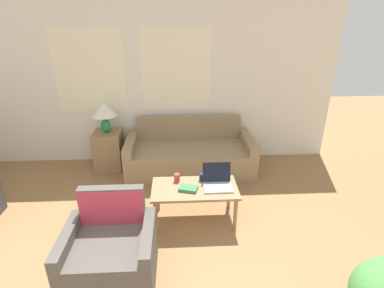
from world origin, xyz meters
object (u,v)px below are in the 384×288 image
(armchair, at_px, (111,253))
(laptop, at_px, (217,182))
(couch, at_px, (190,155))
(book_red, at_px, (188,189))
(cup_navy, at_px, (177,178))
(coffee_table, at_px, (195,191))
(table_lamp, at_px, (104,111))
(cup_yellow, at_px, (203,177))

(armchair, xyz_separation_m, laptop, (1.12, 0.86, 0.24))
(couch, xyz_separation_m, book_red, (-0.08, -1.39, 0.22))
(armchair, height_order, cup_navy, armchair)
(laptop, bearing_deg, couch, 101.55)
(couch, height_order, book_red, couch)
(cup_navy, distance_m, book_red, 0.25)
(armchair, height_order, laptop, armchair)
(couch, relative_size, cup_navy, 20.55)
(coffee_table, height_order, laptop, laptop)
(book_red, bearing_deg, laptop, 11.56)
(table_lamp, bearing_deg, couch, -6.15)
(coffee_table, height_order, cup_yellow, cup_yellow)
(couch, bearing_deg, table_lamp, 173.85)
(laptop, xyz_separation_m, cup_navy, (-0.48, 0.14, -0.01))
(couch, bearing_deg, coffee_table, -90.22)
(cup_yellow, distance_m, book_red, 0.29)
(couch, height_order, coffee_table, couch)
(book_red, bearing_deg, armchair, -134.43)
(coffee_table, xyz_separation_m, laptop, (0.27, 0.02, 0.11))
(couch, distance_m, cup_navy, 1.22)
(laptop, height_order, cup_yellow, laptop)
(cup_navy, xyz_separation_m, cup_yellow, (0.32, 0.00, -0.00))
(book_red, bearing_deg, couch, 86.55)
(cup_navy, bearing_deg, book_red, -58.14)
(cup_navy, relative_size, book_red, 0.40)
(table_lamp, bearing_deg, armchair, -78.30)
(armchair, height_order, cup_yellow, armchair)
(cup_yellow, bearing_deg, table_lamp, 137.45)
(cup_yellow, bearing_deg, laptop, -41.08)
(armchair, xyz_separation_m, book_red, (0.77, 0.78, 0.20))
(couch, distance_m, coffee_table, 1.35)
(table_lamp, relative_size, coffee_table, 0.48)
(laptop, relative_size, book_red, 1.39)
(table_lamp, xyz_separation_m, cup_yellow, (1.43, -1.32, -0.47))
(armchair, height_order, coffee_table, armchair)
(coffee_table, bearing_deg, book_red, -147.39)
(couch, xyz_separation_m, armchair, (-0.85, -2.17, 0.02))
(couch, xyz_separation_m, coffee_table, (-0.01, -1.34, 0.15))
(table_lamp, relative_size, book_red, 2.04)
(laptop, distance_m, book_red, 0.36)
(table_lamp, xyz_separation_m, cup_navy, (1.12, -1.32, -0.47))
(laptop, distance_m, cup_yellow, 0.22)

